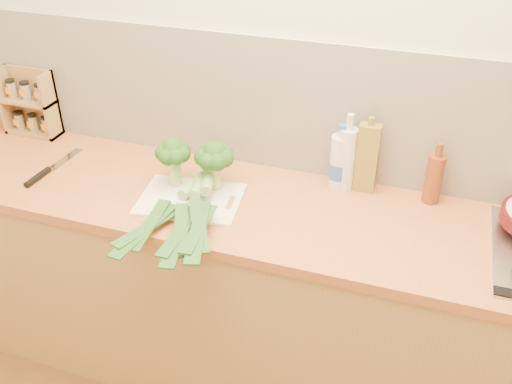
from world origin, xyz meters
The scene contains 14 objects.
room_shell centered at (0.00, 1.49, 1.17)m, with size 3.50×3.50×3.50m.
counter centered at (0.00, 1.20, 0.45)m, with size 3.20×0.62×0.90m.
chopping_board centered at (-0.34, 1.14, 0.91)m, with size 0.38×0.28×0.01m, color white.
broccoli_left centered at (-0.43, 1.22, 1.05)m, with size 0.14×0.14×0.20m.
broccoli_right centered at (-0.28, 1.24, 1.05)m, with size 0.15×0.15×0.20m.
leek_front centered at (-0.36, 1.10, 0.93)m, with size 0.14×0.65×0.04m.
leek_mid centered at (-0.30, 1.09, 0.95)m, with size 0.19×0.65×0.04m.
leek_back centered at (-0.26, 1.11, 0.97)m, with size 0.24×0.65×0.04m.
chefs_knife centered at (-0.98, 1.13, 0.91)m, with size 0.05×0.34×0.02m.
spice_rack centered at (-1.25, 1.44, 1.03)m, with size 0.25×0.10×0.30m.
oil_tin centered at (0.26, 1.43, 1.04)m, with size 0.08×0.05×0.31m.
glass_bottle centered at (0.19, 1.42, 1.03)m, with size 0.07×0.07×0.31m.
amber_bottle centered at (0.51, 1.43, 1.00)m, with size 0.06×0.06×0.24m.
water_bottle centered at (0.16, 1.42, 1.00)m, with size 0.08×0.08×0.25m.
Camera 1 is at (0.46, -0.47, 2.08)m, focal length 40.00 mm.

